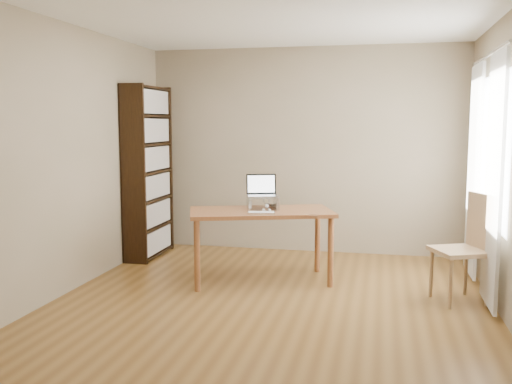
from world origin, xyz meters
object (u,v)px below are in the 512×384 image
desk (261,219)px  laptop (264,191)px  cat (266,203)px  chair (469,244)px  bookshelf (148,172)px  keyboard (261,213)px

desk → laptop: laptop is taller
cat → chair: chair is taller
laptop → bookshelf: bearing=137.8°
cat → chair: bearing=-28.6°
bookshelf → laptop: (1.59, -0.69, -0.11)m
laptop → chair: laptop is taller
desk → chair: size_ratio=1.61×
keyboard → chair: (1.96, -0.07, -0.21)m
desk → cat: (0.03, 0.11, 0.15)m
cat → laptop: bearing=125.0°
desk → keyboard: 0.25m
chair → laptop: bearing=145.0°
desk → keyboard: bearing=-96.3°
desk → laptop: (-0.00, 0.14, 0.28)m
keyboard → laptop: bearing=85.6°
cat → desk: bearing=-123.4°
laptop → keyboard: bearing=-101.0°
laptop → chair: bearing=-30.8°
bookshelf → keyboard: bearing=-32.4°
keyboard → cat: size_ratio=0.63×
bookshelf → chair: (3.60, -1.12, -0.50)m
desk → cat: size_ratio=3.45×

